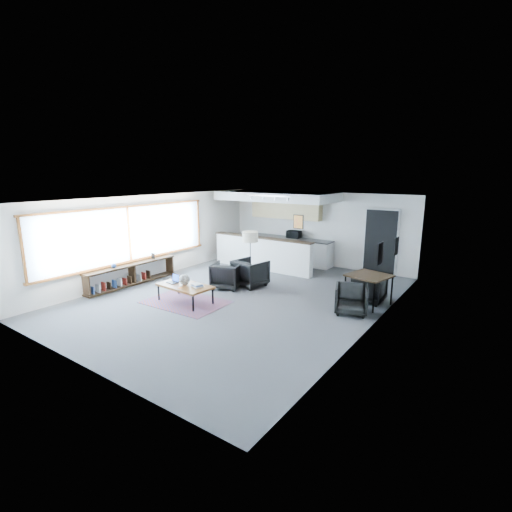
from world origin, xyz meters
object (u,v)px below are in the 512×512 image
Objects in this scene: dining_chair_near at (351,300)px; dining_chair_far at (369,289)px; armchair_right at (250,272)px; book_stack at (197,285)px; microwave at (294,234)px; laptop at (174,280)px; ceramic_pot at (184,280)px; dining_table at (369,277)px; armchair_left at (227,274)px; floor_lamp at (250,239)px; coffee_table at (185,286)px.

dining_chair_far is (0.08, 1.06, 0.00)m from dining_chair_near.
dining_chair_far is at bearing -160.06° from armchair_right.
microwave reaches higher than book_stack.
dining_chair_near is 5.16m from microwave.
book_stack is at bearing -174.77° from dining_chair_near.
laptop is 0.38× the size of armchair_right.
dining_table is at bearing 33.14° from ceramic_pot.
armchair_left reaches higher than laptop.
floor_lamp is (0.08, 2.17, 0.88)m from book_stack.
ceramic_pot is 0.43× the size of dining_chair_near.
dining_table is at bearing 36.64° from coffee_table.
coffee_table is 4.13m from dining_chair_near.
armchair_left is (0.09, 1.57, -0.02)m from coffee_table.
ceramic_pot reaches higher than laptop.
laptop is at bearing 33.66° from dining_chair_far.
book_stack is at bearing 94.20° from armchair_right.
armchair_left is 3.83m from microwave.
book_stack is 4.41m from dining_chair_far.
dining_table is 4.68m from microwave.
ceramic_pot is at bearing -97.30° from microwave.
dining_chair_near is 1.06m from dining_chair_far.
laptop is (-0.39, 0.00, 0.10)m from coffee_table.
coffee_table is 5.38m from microwave.
microwave is at bearing -74.79° from armchair_right.
dining_table is at bearing 35.12° from book_stack.
dining_chair_near is (-0.13, -0.81, -0.39)m from dining_table.
armchair_left is at bearing 82.20° from laptop.
dining_chair_far reaches higher than dining_chair_near.
floor_lamp is 3.52m from dining_table.
dining_chair_near is (3.76, 1.73, -0.28)m from ceramic_pot.
armchair_right is 3.31m from microwave.
dining_table is 1.72× the size of dining_chair_far.
dining_chair_near is (3.31, -0.51, -1.06)m from floor_lamp.
floor_lamp reaches higher than dining_chair_near.
coffee_table is at bearing 13.93° from ceramic_pot.
book_stack is 0.51× the size of dining_chair_near.
laptop is 5.40m from microwave.
microwave reaches higher than dining_chair_near.
coffee_table is 0.40m from laptop.
ceramic_pot is 0.17× the size of floor_lamp.
laptop is 2.31m from armchair_right.
dining_chair_far is (3.83, 2.79, -0.11)m from coffee_table.
microwave is at bearing -110.86° from armchair_left.
floor_lamp is at bearing 78.53° from ceramic_pot.
dining_chair_near is at bearing -99.21° from dining_table.
armchair_left is at bearing -165.71° from dining_table.
dining_chair_near is at bearing -8.74° from floor_lamp.
laptop is 4.97m from dining_table.
microwave is at bearing -34.44° from dining_chair_far.
floor_lamp is 3.59m from dining_chair_far.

